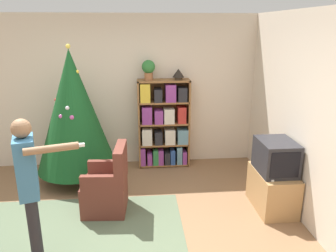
{
  "coord_description": "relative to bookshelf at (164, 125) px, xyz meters",
  "views": [
    {
      "loc": [
        0.36,
        -3.34,
        2.38
      ],
      "look_at": [
        0.75,
        1.02,
        1.05
      ],
      "focal_mm": 35.0,
      "sensor_mm": 36.0,
      "label": 1
    }
  ],
  "objects": [
    {
      "name": "book_pile_near_tree",
      "position": [
        -0.88,
        -0.87,
        -0.69
      ],
      "size": [
        0.22,
        0.17,
        0.11
      ],
      "color": "#B22D28",
      "rests_on": "ground_plane"
    },
    {
      "name": "standing_person",
      "position": [
        -1.5,
        -2.44,
        0.19
      ],
      "size": [
        0.71,
        0.45,
        1.58
      ],
      "rotation": [
        0.0,
        0.0,
        -1.28
      ],
      "color": "#232328",
      "rests_on": "ground_plane"
    },
    {
      "name": "christmas_tree",
      "position": [
        -1.41,
        -0.48,
        0.4
      ],
      "size": [
        1.23,
        1.23,
        2.15
      ],
      "color": "#4C3323",
      "rests_on": "ground_plane"
    },
    {
      "name": "tv_stand",
      "position": [
        1.35,
        -1.58,
        -0.48
      ],
      "size": [
        0.47,
        0.76,
        0.54
      ],
      "color": "tan",
      "rests_on": "ground_plane"
    },
    {
      "name": "armchair",
      "position": [
        -0.86,
        -1.44,
        -0.42
      ],
      "size": [
        0.6,
        0.59,
        0.92
      ],
      "rotation": [
        0.0,
        0.0,
        -1.63
      ],
      "color": "brown",
      "rests_on": "ground_plane"
    },
    {
      "name": "wall_right",
      "position": [
        1.66,
        -2.08,
        0.56
      ],
      "size": [
        0.1,
        8.0,
        2.6
      ],
      "color": "beige",
      "rests_on": "ground_plane"
    },
    {
      "name": "potted_plant",
      "position": [
        -0.25,
        0.01,
        0.98
      ],
      "size": [
        0.22,
        0.22,
        0.33
      ],
      "color": "#935B38",
      "rests_on": "bookshelf"
    },
    {
      "name": "wall_back",
      "position": [
        -0.77,
        0.24,
        0.56
      ],
      "size": [
        8.0,
        0.1,
        2.6
      ],
      "color": "beige",
      "rests_on": "ground_plane"
    },
    {
      "name": "game_remote",
      "position": [
        1.21,
        -1.81,
        -0.2
      ],
      "size": [
        0.04,
        0.12,
        0.02
      ],
      "color": "white",
      "rests_on": "tv_stand"
    },
    {
      "name": "bookshelf",
      "position": [
        0.0,
        0.0,
        0.0
      ],
      "size": [
        0.89,
        0.32,
        1.53
      ],
      "color": "brown",
      "rests_on": "ground_plane"
    },
    {
      "name": "table_lamp",
      "position": [
        0.25,
        0.01,
        0.89
      ],
      "size": [
        0.2,
        0.2,
        0.18
      ],
      "color": "#473828",
      "rests_on": "bookshelf"
    },
    {
      "name": "area_rug",
      "position": [
        -1.2,
        -1.94,
        -0.74
      ],
      "size": [
        2.58,
        1.64,
        0.01
      ],
      "color": "#56664C",
      "rests_on": "ground_plane"
    },
    {
      "name": "television",
      "position": [
        1.35,
        -1.59,
        0.01
      ],
      "size": [
        0.45,
        0.57,
        0.43
      ],
      "color": "#28282D",
      "rests_on": "tv_stand"
    },
    {
      "name": "ground_plane",
      "position": [
        -0.77,
        -2.08,
        -0.74
      ],
      "size": [
        14.0,
        14.0,
        0.0
      ],
      "primitive_type": "plane",
      "color": "#846042"
    }
  ]
}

